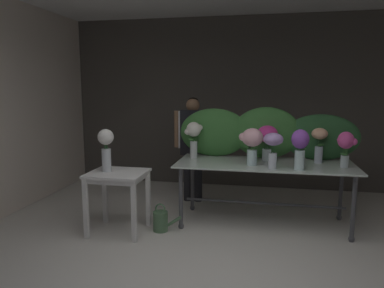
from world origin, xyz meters
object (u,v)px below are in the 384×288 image
at_px(vase_fuchsia_snapdragons, 346,145).
at_px(vase_peach_ranunculus, 319,141).
at_px(watering_can, 161,221).
at_px(florist, 193,138).
at_px(vase_blush_hydrangea, 252,142).
at_px(vase_violet_stock, 300,146).
at_px(vase_magenta_roses, 267,138).
at_px(vase_ivory_carnations, 194,135).
at_px(vase_white_roses_tall, 106,147).
at_px(side_table_white, 118,181).
at_px(vase_lilac_peonies, 273,145).
at_px(display_table_glass, 264,171).

distance_m(vase_fuchsia_snapdragons, vase_peach_ranunculus, 0.34).
bearing_deg(watering_can, vase_peach_ranunculus, 18.24).
xyz_separation_m(florist, vase_blush_hydrangea, (0.91, -0.93, 0.11)).
xyz_separation_m(vase_blush_hydrangea, watering_can, (-1.05, -0.32, -0.95)).
bearing_deg(vase_violet_stock, vase_magenta_roses, 128.52).
bearing_deg(vase_fuchsia_snapdragons, vase_ivory_carnations, 173.32).
bearing_deg(vase_ivory_carnations, vase_white_roses_tall, -140.41).
height_order(side_table_white, vase_lilac_peonies, vase_lilac_peonies).
relative_size(vase_magenta_roses, vase_white_roses_tall, 0.90).
distance_m(florist, watering_can, 1.52).
distance_m(vase_magenta_roses, watering_can, 1.69).
xyz_separation_m(florist, vase_violet_stock, (1.46, -1.09, 0.10)).
distance_m(vase_violet_stock, vase_peach_ranunculus, 0.53).
xyz_separation_m(vase_violet_stock, vase_white_roses_tall, (-2.22, -0.29, -0.05)).
distance_m(vase_fuchsia_snapdragons, vase_magenta_roses, 0.92).
relative_size(side_table_white, vase_ivory_carnations, 1.53).
relative_size(vase_fuchsia_snapdragons, vase_violet_stock, 0.91).
xyz_separation_m(display_table_glass, vase_peach_ranunculus, (0.66, 0.14, 0.38)).
bearing_deg(side_table_white, florist, 65.48).
bearing_deg(vase_fuchsia_snapdragons, vase_lilac_peonies, -163.46).
height_order(side_table_white, vase_white_roses_tall, vase_white_roses_tall).
bearing_deg(vase_blush_hydrangea, vase_peach_ranunculus, 19.72).
bearing_deg(vase_magenta_roses, vase_fuchsia_snapdragons, -13.42).
height_order(vase_blush_hydrangea, vase_violet_stock, vase_violet_stock).
relative_size(vase_ivory_carnations, vase_white_roses_tall, 0.95).
distance_m(side_table_white, vase_magenta_roses, 1.94).
height_order(vase_magenta_roses, vase_peach_ranunculus, vase_magenta_roses).
bearing_deg(side_table_white, vase_ivory_carnations, 44.10).
distance_m(vase_peach_ranunculus, vase_white_roses_tall, 2.60).
bearing_deg(vase_lilac_peonies, vase_ivory_carnations, 155.54).
bearing_deg(vase_peach_ranunculus, watering_can, -161.76).
relative_size(florist, vase_peach_ranunculus, 3.61).
relative_size(vase_blush_hydrangea, vase_violet_stock, 0.97).
height_order(florist, vase_violet_stock, florist).
bearing_deg(vase_magenta_roses, vase_ivory_carnations, 179.81).
xyz_separation_m(vase_lilac_peonies, vase_white_roses_tall, (-1.92, -0.28, -0.05)).
xyz_separation_m(vase_fuchsia_snapdragons, vase_magenta_roses, (-0.90, 0.21, 0.03)).
height_order(vase_fuchsia_snapdragons, vase_lilac_peonies, vase_fuchsia_snapdragons).
height_order(florist, vase_fuchsia_snapdragons, florist).
height_order(vase_violet_stock, vase_lilac_peonies, vase_violet_stock).
height_order(side_table_white, watering_can, side_table_white).
xyz_separation_m(vase_magenta_roses, vase_lilac_peonies, (0.06, -0.46, -0.01)).
distance_m(vase_lilac_peonies, vase_white_roses_tall, 1.94).
relative_size(vase_fuchsia_snapdragons, watering_can, 1.20).
relative_size(display_table_glass, watering_can, 6.19).
relative_size(vase_magenta_roses, watering_can, 1.29).
xyz_separation_m(vase_peach_ranunculus, vase_lilac_peonies, (-0.57, -0.46, 0.01)).
xyz_separation_m(vase_fuchsia_snapdragons, vase_peach_ranunculus, (-0.27, 0.21, -0.00)).
distance_m(florist, vase_ivory_carnations, 0.66).
height_order(vase_blush_hydrangea, vase_white_roses_tall, vase_white_roses_tall).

